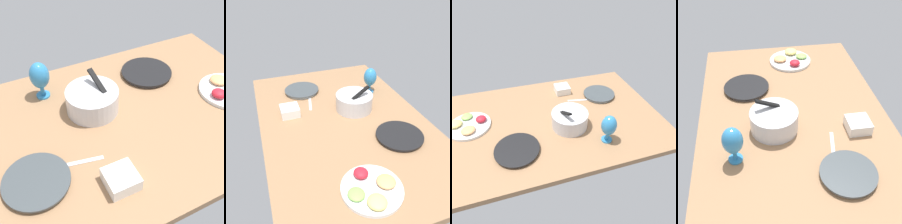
{
  "view_description": "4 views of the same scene",
  "coord_description": "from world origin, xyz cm",
  "views": [
    {
      "loc": [
        -48.12,
        -84.7,
        94.56
      ],
      "look_at": [
        -4.76,
        2.8,
        3.16
      ],
      "focal_mm": 46.26,
      "sensor_mm": 36.0,
      "label": 1
    },
    {
      "loc": [
        122.26,
        -46.65,
        92.49
      ],
      "look_at": [
        -5.76,
        -1.65,
        3.16
      ],
      "focal_mm": 39.56,
      "sensor_mm": 36.0,
      "label": 2
    },
    {
      "loc": [
        24.59,
        113.45,
        97.09
      ],
      "look_at": [
        -10.14,
        -0.14,
        3.16
      ],
      "focal_mm": 32.83,
      "sensor_mm": 36.0,
      "label": 3
    },
    {
      "loc": [
        -119.91,
        20.57,
        103.07
      ],
      "look_at": [
        -2.38,
        2.15,
        3.16
      ],
      "focal_mm": 45.41,
      "sensor_mm": 36.0,
      "label": 4
    }
  ],
  "objects": [
    {
      "name": "fork_by_left_plate",
      "position": [
        -27.31,
        -15.37,
        0.3
      ],
      "size": [
        18.01,
        5.23,
        0.6
      ],
      "primitive_type": "cube",
      "rotation": [
        0.0,
        0.0,
        -0.19
      ],
      "color": "silver",
      "rests_on": "ground_plane"
    },
    {
      "name": "dinner_plate_left",
      "position": [
        -46.33,
        -17.2,
        1.31
      ],
      "size": [
        25.95,
        25.95,
        2.51
      ],
      "color": "silver",
      "rests_on": "ground_plane"
    },
    {
      "name": "ground_plane",
      "position": [
        0.0,
        0.0,
        -2.0
      ],
      "size": [
        160.0,
        104.0,
        4.0
      ],
      "primitive_type": "cube",
      "color": "#99704C"
    },
    {
      "name": "square_bowl_white",
      "position": [
        -17.93,
        -31.34,
        3.37
      ],
      "size": [
        11.98,
        11.98,
        6.05
      ],
      "color": "white",
      "rests_on": "ground_plane"
    },
    {
      "name": "hurricane_glass_blue",
      "position": [
        -29.21,
        32.23,
        12.15
      ],
      "size": [
        9.6,
        9.6,
        19.62
      ],
      "color": "teal",
      "rests_on": "ground_plane"
    },
    {
      "name": "mixing_bowl",
      "position": [
        -10.64,
        11.73,
        6.07
      ],
      "size": [
        24.98,
        24.98,
        17.74
      ],
      "color": "silver",
      "rests_on": "ground_plane"
    },
    {
      "name": "fruit_platter",
      "position": [
        57.13,
        -7.33,
        1.79
      ],
      "size": [
        28.94,
        28.94,
        5.59
      ],
      "color": "silver",
      "rests_on": "ground_plane"
    },
    {
      "name": "dinner_plate_right",
      "position": [
        27.5,
        24.94,
        1.19
      ],
      "size": [
        27.79,
        27.79,
        2.3
      ],
      "color": "#4C4C51",
      "rests_on": "ground_plane"
    }
  ]
}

